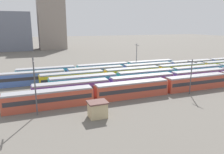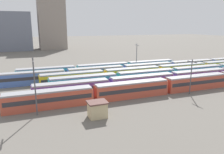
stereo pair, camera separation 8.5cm
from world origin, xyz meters
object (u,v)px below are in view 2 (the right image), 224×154
Objects in this scene: train_track_0 at (196,82)px; train_track_1 at (223,74)px; catenary_pole_0 at (35,84)px; catenary_pole_1 at (137,55)px; catenary_pole_2 at (191,75)px; train_track_2 at (173,74)px; train_track_5 at (103,69)px; train_track_3 at (204,67)px; signal_hut at (97,109)px; train_track_4 at (148,69)px.

train_track_1 is (15.10, 5.20, 0.00)m from train_track_0.
catenary_pole_0 is 1.09× the size of catenary_pole_1.
catenary_pole_1 is 1.16× the size of catenary_pole_2.
catenary_pole_0 is (-40.80, -13.49, 4.14)m from train_track_2.
catenary_pole_0 is at bearing -139.68° from catenary_pole_1.
train_track_1 and train_track_5 have the same top height.
train_track_0 is 31.18m from train_track_5.
train_track_2 is at bearing -162.95° from train_track_3.
train_track_4 is at bearing 46.45° from signal_hut.
train_track_3 is at bearing -14.73° from train_track_4.
catenary_pole_2 is at bearing 11.36° from signal_hut.
catenary_pole_0 is 3.05× the size of signal_hut.
train_track_0 is 26.00× the size of signal_hut.
train_track_3 is 24.39m from catenary_pole_1.
catenary_pole_0 is at bearing -162.07° from train_track_3.
catenary_pole_0 reaches higher than train_track_0.
train_track_5 is (-17.21, 26.00, -0.00)m from train_track_0.
train_track_1 and train_track_4 have the same top height.
train_track_1 is 10.64m from train_track_3.
signal_hut is (-12.82, -34.24, -0.35)m from train_track_5.
catenary_pole_2 is at bearing -139.52° from train_track_3.
train_track_5 is (-32.30, 20.80, -0.00)m from train_track_1.
train_track_5 is at bearing 123.50° from train_track_0.
train_track_0 is 20.94m from train_track_4.
train_track_5 is at bearing -168.98° from catenary_pole_1.
train_track_4 is 8.82m from catenary_pole_1.
train_track_1 is at bearing -102.29° from train_track_3.
catenary_pole_0 reaches higher than catenary_pole_2.
train_track_1 is at bearing -52.81° from catenary_pole_1.
catenary_pole_2 reaches higher than train_track_2.
catenary_pole_0 is (-40.40, -3.09, 4.14)m from train_track_0.
train_track_1 is at bearing 19.01° from train_track_0.
train_track_2 is 6.81× the size of catenary_pole_0.
train_track_4 and train_track_5 have the same top height.
train_track_4 is (-17.52, 15.60, 0.00)m from train_track_1.
signal_hut is (-47.39, -23.84, -0.35)m from train_track_3.
catenary_pole_1 reaches higher than train_track_1.
train_track_2 is 0.80× the size of train_track_4.
catenary_pole_1 reaches higher than train_track_4.
train_track_3 is at bearing 40.48° from catenary_pole_2.
train_track_1 is 31.25× the size of signal_hut.
train_track_0 is at bearing 34.33° from catenary_pole_2.
train_track_2 is 35.69m from signal_hut.
catenary_pole_2 reaches higher than train_track_5.
signal_hut is (-25.45, -5.12, -3.32)m from catenary_pole_2.
catenary_pole_1 reaches higher than train_track_2.
signal_hut is (-45.13, -13.44, -0.35)m from train_track_1.
train_track_3 is (17.36, 15.60, 0.00)m from train_track_0.
train_track_0 is 29.17m from catenary_pole_1.
train_track_1 reaches higher than signal_hut.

